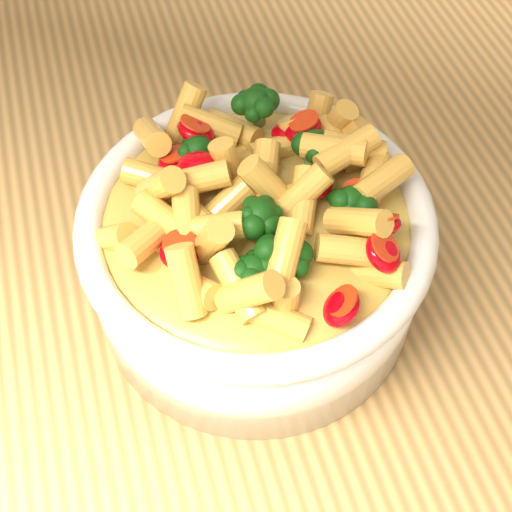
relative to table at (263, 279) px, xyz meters
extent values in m
cube|color=tan|center=(0.00, 0.00, 0.08)|extent=(1.20, 0.80, 0.04)
cylinder|color=tan|center=(0.55, 0.35, -0.37)|extent=(0.05, 0.05, 0.86)
cylinder|color=silver|center=(-0.03, -0.08, 0.15)|extent=(0.23, 0.23, 0.09)
ellipsoid|color=silver|center=(-0.03, -0.08, 0.12)|extent=(0.22, 0.22, 0.04)
torus|color=silver|center=(-0.03, -0.08, 0.20)|extent=(0.24, 0.24, 0.02)
ellipsoid|color=#EAD14F|center=(-0.03, -0.08, 0.20)|extent=(0.21, 0.21, 0.02)
camera|label=1|loc=(-0.12, -0.36, 0.57)|focal=50.00mm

